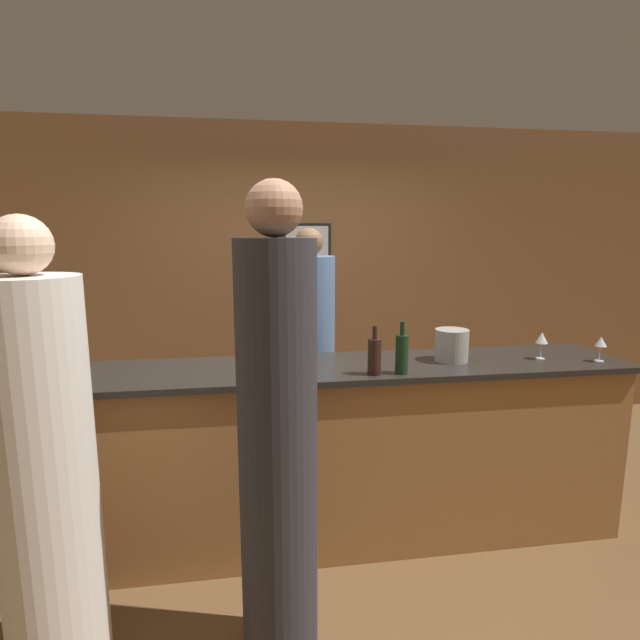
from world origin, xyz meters
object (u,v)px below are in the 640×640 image
at_px(guest_0, 278,447).
at_px(wine_bottle_0, 402,353).
at_px(wine_bottle_1, 374,356).
at_px(ice_bucket, 451,345).
at_px(bartender, 309,369).
at_px(guest_1, 44,476).

height_order(guest_0, wine_bottle_0, guest_0).
xyz_separation_m(wine_bottle_1, ice_bucket, (0.53, 0.22, -0.01)).
relative_size(bartender, wine_bottle_0, 6.52).
height_order(guest_0, ice_bucket, guest_0).
height_order(guest_1, wine_bottle_1, guest_1).
relative_size(guest_1, ice_bucket, 9.65).
bearing_deg(guest_0, wine_bottle_0, 38.82).
bearing_deg(wine_bottle_0, wine_bottle_1, 178.28).
bearing_deg(guest_0, ice_bucket, 36.09).
height_order(wine_bottle_1, ice_bucket, wine_bottle_1).
distance_m(guest_0, ice_bucket, 1.37).
relative_size(guest_1, wine_bottle_0, 6.64).
height_order(guest_0, guest_1, guest_0).
height_order(wine_bottle_0, wine_bottle_1, wine_bottle_0).
relative_size(wine_bottle_1, ice_bucket, 1.35).
bearing_deg(guest_0, wine_bottle_1, 45.81).
height_order(bartender, guest_1, guest_1).
bearing_deg(bartender, wine_bottle_0, 112.66).
bearing_deg(ice_bucket, bartender, 137.63).
distance_m(guest_0, guest_1, 0.93).
relative_size(bartender, guest_0, 0.92).
relative_size(bartender, guest_1, 0.98).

